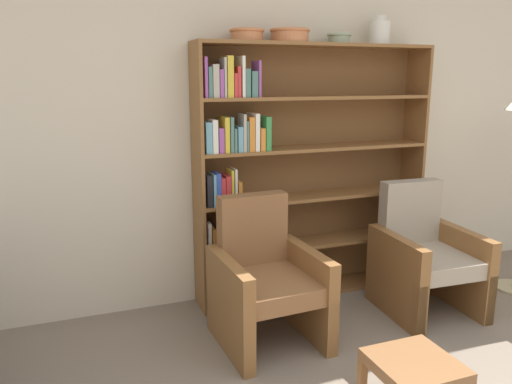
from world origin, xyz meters
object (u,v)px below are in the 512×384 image
Objects in this scene: bookshelf at (292,175)px; bowl_terracotta at (247,34)px; vase_tall at (380,32)px; footstool at (414,371)px; bowl_cream at (339,38)px; bowl_slate at (290,35)px; armchair_leather at (266,281)px; armchair_cushioned at (424,257)px.

bookshelf is 7.93× the size of bowl_terracotta.
footstool is at bearing -116.20° from vase_tall.
bowl_slate is at bearing 180.00° from bowl_cream.
footstool is (0.28, -1.65, -1.71)m from bowl_terracotta.
footstool is (0.36, -1.07, -0.10)m from armchair_leather.
bowl_terracotta is 0.26× the size of armchair_leather.
bowl_cream is at bearing 0.00° from bowl_slate.
vase_tall is at bearing 0.00° from bowl_cream.
armchair_leather is (-1.17, -0.58, -1.65)m from vase_tall.
bowl_slate is 1.92m from armchair_cushioned.
bowl_slate is at bearing -30.78° from armchair_cushioned.
bowl_terracotta reaches higher than footstool.
armchair_cushioned is (0.46, -0.58, -1.60)m from bowl_cream.
bowl_cream is (0.41, 0.00, -0.01)m from bowl_slate.
vase_tall is 2.11m from armchair_leather.
armchair_leather is 1.13m from footstool.
bowl_cream is 2.42m from footstool.
armchair_leather reaches higher than footstool.
armchair_leather is (-0.82, -0.58, -1.60)m from bowl_cream.
bowl_terracotta is 1.09m from vase_tall.
armchair_leather is at bearing 3.20° from armchair_cushioned.
vase_tall is at bearing -156.31° from armchair_leather.
vase_tall reaches higher than bowl_cream.
bowl_cream is at bearing 74.52° from footstool.
bowl_cream is 0.84× the size of vase_tall.
vase_tall is at bearing 63.80° from footstool.
bowl_slate is at bearing -0.00° from bowl_terracotta.
bowl_terracotta is at bearing -177.42° from bookshelf.
bowl_slate reaches higher than armchair_cushioned.
bowl_cream is at bearing -0.00° from bowl_terracotta.
armchair_leather is 2.37× the size of footstool.
bowl_cream is 0.36m from vase_tall.
bookshelf is 1.80m from footstool.
vase_tall reaches higher than footstool.
vase_tall is 0.23× the size of armchair_cushioned.
bookshelf is at bearing -32.85° from armchair_cushioned.
armchair_cushioned is at bearing -33.98° from bowl_slate.
armchair_cushioned reaches higher than footstool.
bowl_slate reaches higher than bowl_terracotta.
bowl_slate is at bearing 88.20° from footstool.
bowl_slate is 0.31× the size of armchair_cushioned.
bookshelf is 1.10m from bowl_terracotta.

